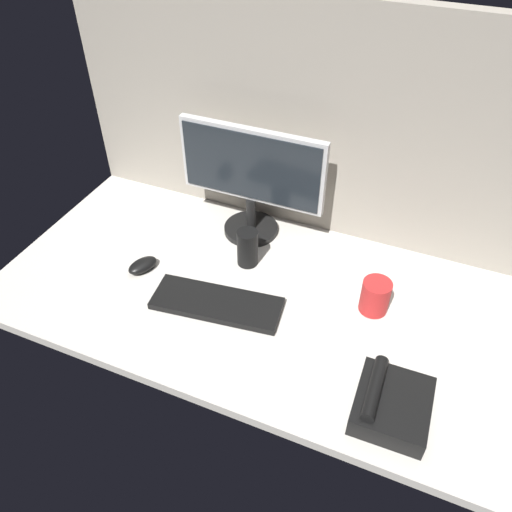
% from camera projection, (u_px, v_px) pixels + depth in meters
% --- Properties ---
extents(ground_plane, '(1.80, 0.80, 0.03)m').
position_uv_depth(ground_plane, '(301.00, 305.00, 1.47)').
color(ground_plane, beige).
extents(cubicle_wall_back, '(1.80, 0.05, 0.72)m').
position_uv_depth(cubicle_wall_back, '(351.00, 131.00, 1.48)').
color(cubicle_wall_back, gray).
rests_on(cubicle_wall_back, ground_plane).
extents(monitor, '(0.47, 0.18, 0.37)m').
position_uv_depth(monitor, '(251.00, 177.00, 1.57)').
color(monitor, black).
rests_on(monitor, ground_plane).
extents(keyboard, '(0.38, 0.18, 0.02)m').
position_uv_depth(keyboard, '(217.00, 303.00, 1.44)').
color(keyboard, black).
rests_on(keyboard, ground_plane).
extents(mouse, '(0.09, 0.11, 0.03)m').
position_uv_depth(mouse, '(143.00, 265.00, 1.55)').
color(mouse, black).
rests_on(mouse, ground_plane).
extents(mug_red_plastic, '(0.08, 0.08, 0.10)m').
position_uv_depth(mug_red_plastic, '(375.00, 296.00, 1.41)').
color(mug_red_plastic, red).
rests_on(mug_red_plastic, ground_plane).
extents(mug_black_travel, '(0.06, 0.06, 0.12)m').
position_uv_depth(mug_black_travel, '(248.00, 248.00, 1.55)').
color(mug_black_travel, black).
rests_on(mug_black_travel, ground_plane).
extents(desk_phone, '(0.17, 0.19, 0.09)m').
position_uv_depth(desk_phone, '(390.00, 404.00, 1.18)').
color(desk_phone, black).
rests_on(desk_phone, ground_plane).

